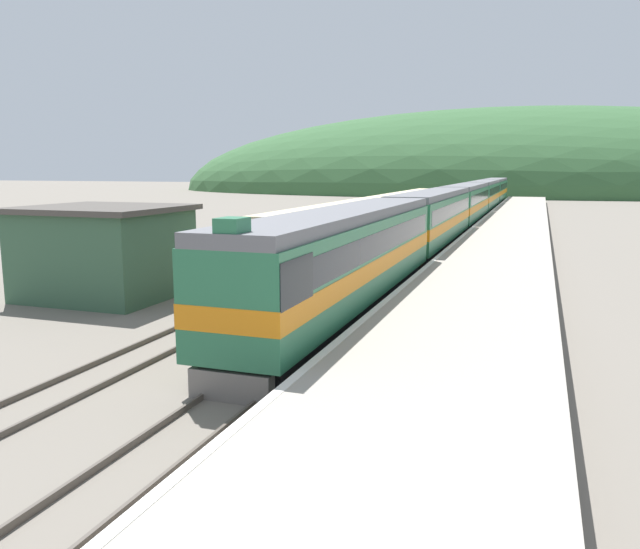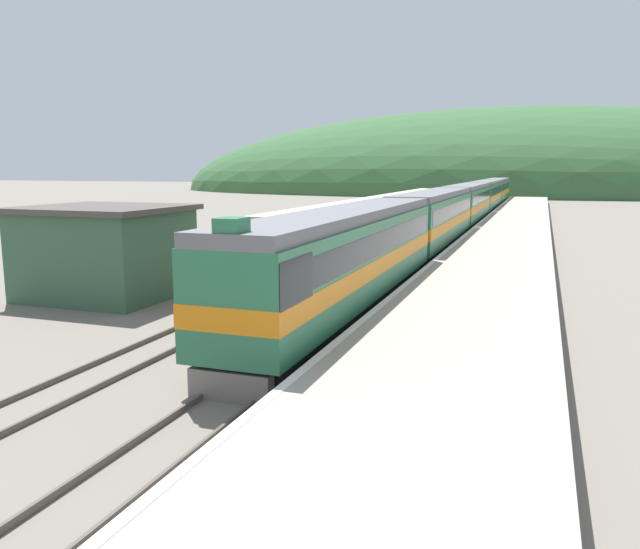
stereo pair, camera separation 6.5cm
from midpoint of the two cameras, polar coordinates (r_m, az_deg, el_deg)
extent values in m
cube|color=#4C443D|center=(64.18, 12.42, 4.39)|extent=(0.08, 180.00, 0.16)
cube|color=#4C443D|center=(64.02, 13.69, 4.33)|extent=(0.08, 180.00, 0.16)
cube|color=#4C443D|center=(64.85, 8.59, 4.56)|extent=(0.08, 180.00, 0.16)
cube|color=#4C443D|center=(64.60, 9.84, 4.50)|extent=(0.08, 180.00, 0.16)
cube|color=#9E9689|center=(43.83, 16.30, 2.40)|extent=(6.02, 140.00, 0.96)
cube|color=silver|center=(44.02, 12.57, 3.23)|extent=(0.24, 140.00, 0.01)
ellipsoid|color=#335B33|center=(161.86, 17.02, 7.20)|extent=(175.74, 79.08, 40.67)
cube|color=#385B42|center=(29.57, -19.14, 1.75)|extent=(6.12, 5.60, 3.84)
cube|color=#47423D|center=(29.38, -19.36, 5.70)|extent=(6.62, 6.10, 0.24)
cube|color=black|center=(24.59, 2.32, -2.77)|extent=(2.32, 18.71, 0.85)
cube|color=#286B47|center=(24.26, 2.35, 1.60)|extent=(2.83, 19.91, 2.93)
cube|color=orange|center=(24.29, 2.35, 1.05)|extent=(2.86, 19.93, 0.65)
cube|color=black|center=(24.18, 2.36, 3.12)|extent=(2.85, 18.71, 0.88)
cube|color=slate|center=(24.08, 2.38, 5.53)|extent=(2.66, 19.91, 0.40)
cube|color=black|center=(16.03, -6.93, -0.28)|extent=(2.87, 2.20, 1.17)
cube|color=#286B47|center=(15.25, -8.17, 4.50)|extent=(0.64, 0.80, 0.36)
cube|color=slate|center=(15.88, -8.25, -10.04)|extent=(2.21, 0.40, 0.77)
cube|color=black|center=(44.44, 10.16, 2.66)|extent=(2.32, 18.30, 0.85)
cube|color=#286B47|center=(44.25, 10.23, 5.10)|extent=(2.83, 19.47, 2.93)
cube|color=orange|center=(44.27, 10.22, 4.79)|extent=(2.86, 19.49, 0.65)
cube|color=black|center=(44.21, 10.26, 5.93)|extent=(2.85, 18.30, 0.88)
cube|color=slate|center=(44.15, 10.29, 7.25)|extent=(2.66, 19.47, 0.40)
cube|color=black|center=(64.53, 13.11, 4.70)|extent=(2.32, 18.30, 0.85)
cube|color=#286B47|center=(64.40, 13.18, 6.37)|extent=(2.83, 19.47, 2.93)
cube|color=orange|center=(64.41, 13.17, 6.16)|extent=(2.86, 19.49, 0.65)
cube|color=black|center=(64.37, 13.20, 6.95)|extent=(2.85, 18.30, 0.88)
cube|color=slate|center=(64.34, 13.23, 7.85)|extent=(2.66, 19.47, 0.40)
cube|color=black|center=(84.76, 14.67, 5.76)|extent=(2.32, 18.30, 0.85)
cube|color=#286B47|center=(84.66, 14.72, 7.03)|extent=(2.83, 19.47, 2.93)
cube|color=orange|center=(84.67, 14.71, 6.87)|extent=(2.86, 19.49, 0.65)
cube|color=black|center=(84.63, 14.74, 7.47)|extent=(2.85, 18.30, 0.88)
cube|color=slate|center=(84.61, 14.77, 8.16)|extent=(2.66, 19.47, 0.40)
cube|color=black|center=(105.04, 15.62, 6.41)|extent=(2.32, 18.30, 0.85)
cube|color=#286B47|center=(104.96, 15.67, 7.44)|extent=(2.83, 19.47, 2.93)
cube|color=orange|center=(104.97, 15.66, 7.31)|extent=(2.86, 19.49, 0.65)
cube|color=black|center=(104.94, 15.69, 7.79)|extent=(2.85, 18.30, 0.88)
cube|color=slate|center=(104.92, 15.71, 8.34)|extent=(2.66, 19.47, 0.40)
cube|color=black|center=(49.22, 5.92, 3.40)|extent=(2.46, 42.23, 0.80)
cube|color=beige|center=(49.06, 5.95, 5.47)|extent=(2.90, 43.99, 2.77)
camera|label=1|loc=(0.03, -90.10, -0.02)|focal=35.00mm
camera|label=2|loc=(0.03, 89.90, 0.02)|focal=35.00mm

